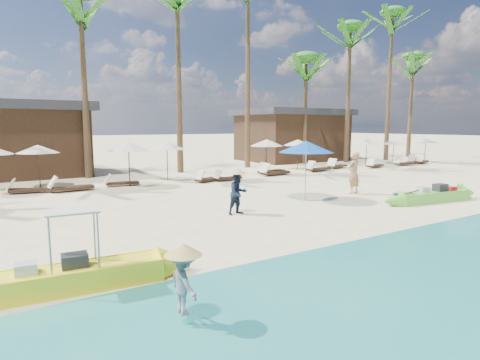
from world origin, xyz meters
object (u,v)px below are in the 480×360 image
green_canoe (432,196)px  blue_umbrella (306,147)px  yellow_canoe (62,279)px  tourist (354,173)px

green_canoe → blue_umbrella: blue_umbrella is taller
green_canoe → yellow_canoe: 13.53m
yellow_canoe → blue_umbrella: blue_umbrella is taller
green_canoe → blue_umbrella: bearing=151.2°
tourist → blue_umbrella: size_ratio=0.78×
yellow_canoe → tourist: bearing=24.8°
yellow_canoe → tourist: size_ratio=3.08×
yellow_canoe → green_canoe: bearing=11.3°
green_canoe → yellow_canoe: yellow_canoe is taller
green_canoe → blue_umbrella: size_ratio=2.30×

